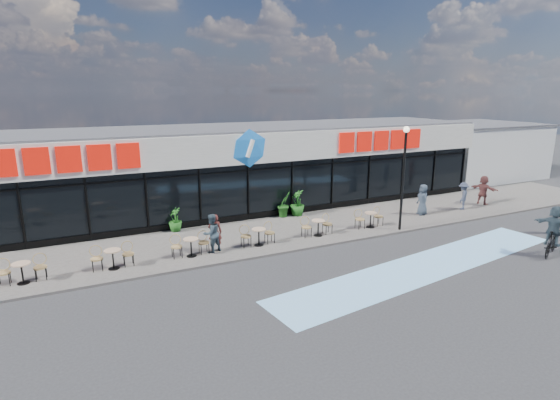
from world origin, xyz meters
name	(u,v)px	position (x,y,z in m)	size (l,w,h in m)	color
ground	(318,270)	(0.00, 0.00, 0.00)	(120.00, 120.00, 0.00)	#28282B
sidewalk	(269,234)	(0.00, 4.50, 0.05)	(44.00, 5.00, 0.10)	#625D57
bike_lane	(427,266)	(4.00, -1.50, 0.01)	(14.00, 2.20, 0.01)	#7BB7E9
building	(229,168)	(0.00, 9.93, 2.34)	(30.60, 6.57, 4.75)	black
neighbour_building	(473,150)	(20.50, 11.00, 2.06)	(9.20, 7.20, 4.11)	silver
lamp_post	(404,169)	(5.88, 2.30, 3.01)	(0.28, 0.28, 4.87)	black
bistro_set_1	(22,270)	(-9.84, 3.27, 0.56)	(1.54, 0.62, 0.90)	tan
bistro_set_2	(113,256)	(-6.91, 3.27, 0.56)	(1.54, 0.62, 0.90)	tan
bistro_set_3	(190,245)	(-3.98, 3.27, 0.56)	(1.54, 0.62, 0.90)	tan
bistro_set_4	(258,235)	(-1.04, 3.27, 0.56)	(1.54, 0.62, 0.90)	tan
bistro_set_5	(317,226)	(1.89, 3.27, 0.56)	(1.54, 0.62, 0.90)	tan
bistro_set_6	(369,218)	(4.82, 3.27, 0.56)	(1.54, 0.62, 0.90)	tan
potted_plant_left	(175,219)	(-3.82, 6.70, 0.67)	(0.63, 0.63, 1.13)	#1C5518
potted_plant_mid	(284,204)	(1.88, 6.67, 0.77)	(0.73, 0.59, 1.33)	#1B4F16
potted_plant_right	(297,203)	(2.61, 6.58, 0.78)	(0.77, 0.77, 1.37)	#1C5719
patron_left	(215,232)	(-2.89, 3.41, 0.87)	(0.57, 0.37, 1.55)	#451A18
patron_right	(212,233)	(-3.08, 3.29, 0.90)	(0.78, 0.61, 1.61)	#30404B
pedestrian_a	(423,200)	(8.69, 3.82, 0.92)	(0.81, 0.52, 1.65)	#293340
pedestrian_b	(483,190)	(13.47, 4.00, 0.94)	(1.56, 0.50, 1.69)	brown
pedestrian_c	(463,196)	(11.49, 3.68, 0.86)	(0.98, 0.56, 1.52)	#2D3546
cyclist_a	(553,233)	(9.32, -2.83, 0.94)	(1.91, 1.60, 2.09)	black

